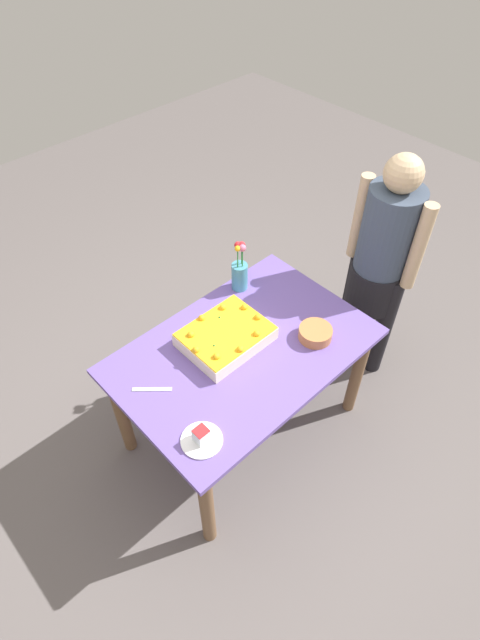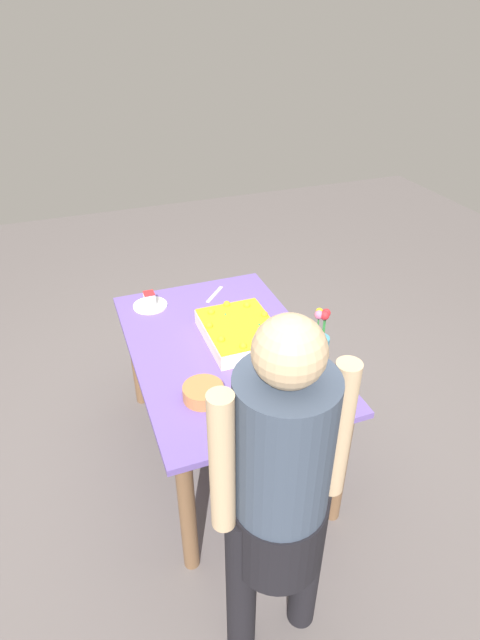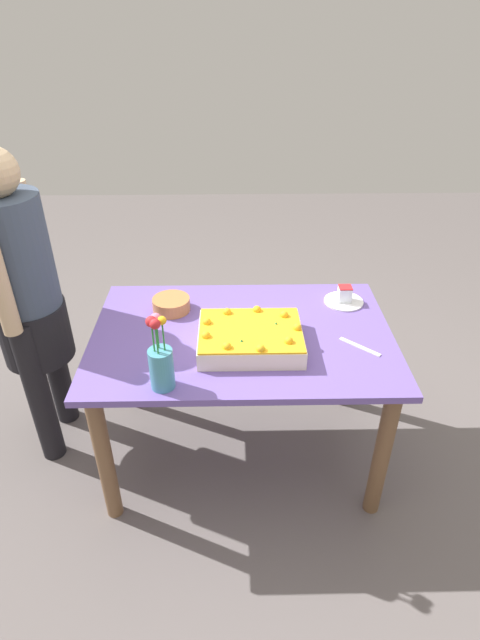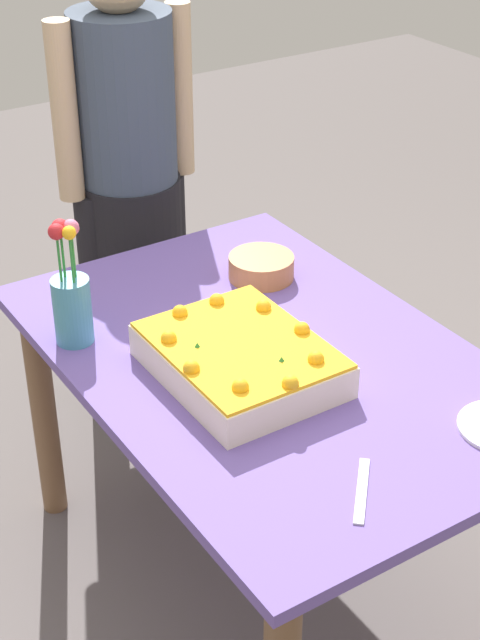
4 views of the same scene
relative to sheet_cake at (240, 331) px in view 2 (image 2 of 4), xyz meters
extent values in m
plane|color=#615A58|center=(-0.03, 0.10, -0.77)|extent=(8.00, 8.00, 0.00)
cube|color=#6850A2|center=(-0.03, 0.10, -0.06)|extent=(1.30, 0.86, 0.03)
cylinder|color=brown|center=(-0.61, -0.26, -0.42)|extent=(0.07, 0.07, 0.69)
cylinder|color=brown|center=(0.55, -0.26, -0.42)|extent=(0.07, 0.07, 0.69)
cylinder|color=brown|center=(-0.61, 0.46, -0.42)|extent=(0.07, 0.07, 0.69)
cylinder|color=brown|center=(0.55, 0.46, -0.42)|extent=(0.07, 0.07, 0.69)
cube|color=#F8EACC|center=(0.00, 0.00, -0.01)|extent=(0.43, 0.34, 0.08)
cube|color=#F7AE1D|center=(0.00, 0.00, 0.04)|extent=(0.42, 0.33, 0.01)
sphere|color=#F7AE1D|center=(0.19, 0.00, 0.05)|extent=(0.04, 0.04, 0.04)
sphere|color=#F7AE1D|center=(0.15, 0.09, 0.05)|extent=(0.04, 0.04, 0.04)
sphere|color=#F7AE1D|center=(0.03, 0.14, 0.05)|extent=(0.04, 0.04, 0.04)
sphere|color=#F7AE1D|center=(-0.10, 0.13, 0.05)|extent=(0.04, 0.04, 0.04)
sphere|color=#F7AE1D|center=(-0.18, 0.05, 0.05)|extent=(0.04, 0.04, 0.04)
sphere|color=#F7AE1D|center=(-0.18, -0.05, 0.05)|extent=(0.04, 0.04, 0.04)
sphere|color=#F7AE1D|center=(-0.10, -0.13, 0.05)|extent=(0.04, 0.04, 0.04)
sphere|color=#F7AE1D|center=(0.03, -0.14, 0.05)|extent=(0.04, 0.04, 0.04)
sphere|color=#F7AE1D|center=(0.15, -0.09, 0.05)|extent=(0.04, 0.04, 0.04)
cone|color=#2D8438|center=(0.11, 0.04, 0.04)|extent=(0.02, 0.02, 0.02)
cone|color=#2D8438|center=(-0.04, -0.09, 0.04)|extent=(0.02, 0.02, 0.02)
cylinder|color=white|center=(0.46, 0.35, -0.04)|extent=(0.19, 0.19, 0.01)
cube|color=white|center=(0.46, 0.35, 0.00)|extent=(0.06, 0.06, 0.07)
cube|color=red|center=(0.46, 0.35, 0.04)|extent=(0.06, 0.06, 0.01)
cube|color=silver|center=(0.46, -0.02, -0.04)|extent=(0.15, 0.14, 0.00)
cylinder|color=teal|center=(-0.33, -0.25, 0.04)|extent=(0.09, 0.09, 0.16)
cylinder|color=#2D8438|center=(-0.32, -0.25, 0.18)|extent=(0.01, 0.01, 0.13)
sphere|color=yellow|center=(-0.32, -0.25, 0.25)|extent=(0.03, 0.03, 0.03)
cylinder|color=#2D8438|center=(-0.34, -0.23, 0.18)|extent=(0.01, 0.01, 0.13)
sphere|color=#D7688B|center=(-0.34, -0.23, 0.25)|extent=(0.04, 0.04, 0.04)
cylinder|color=#2D8438|center=(-0.35, -0.25, 0.18)|extent=(0.01, 0.01, 0.13)
sphere|color=red|center=(-0.35, -0.25, 0.25)|extent=(0.04, 0.04, 0.04)
cylinder|color=#2D8438|center=(-0.34, -0.27, 0.18)|extent=(0.01, 0.01, 0.13)
sphere|color=red|center=(-0.34, -0.27, 0.25)|extent=(0.04, 0.04, 0.04)
cylinder|color=#BD743F|center=(-0.36, 0.29, -0.01)|extent=(0.17, 0.17, 0.06)
cylinder|color=black|center=(-0.98, 0.10, -0.38)|extent=(0.11, 0.11, 0.78)
cylinder|color=black|center=(-0.98, 0.36, -0.38)|extent=(0.11, 0.11, 0.78)
cylinder|color=black|center=(-0.98, 0.23, -0.11)|extent=(0.31, 0.32, 0.28)
cylinder|color=#3A4658|center=(-0.98, 0.23, 0.27)|extent=(0.30, 0.30, 0.52)
sphere|color=tan|center=(-0.98, 0.23, 0.62)|extent=(0.20, 0.20, 0.20)
cylinder|color=tan|center=(-0.98, 0.04, 0.27)|extent=(0.08, 0.08, 0.52)
cylinder|color=tan|center=(-0.98, 0.42, 0.27)|extent=(0.08, 0.08, 0.52)
camera|label=1|loc=(1.10, 1.28, 1.89)|focal=28.00mm
camera|label=2|loc=(-1.90, 0.70, 1.38)|focal=28.00mm
camera|label=3|loc=(-0.08, -1.69, 1.17)|focal=28.00mm
camera|label=4|loc=(1.53, -0.98, 1.20)|focal=55.00mm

